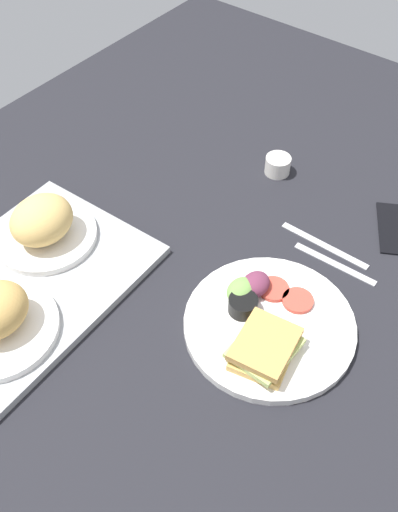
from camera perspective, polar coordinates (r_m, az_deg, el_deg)
The scene contains 8 objects.
ground_plane at distance 108.84cm, azimuth 0.61°, elevation -3.27°, with size 190.00×150.00×3.00cm, color black.
serving_tray at distance 111.33cm, azimuth -16.81°, elevation -2.68°, with size 45.00×33.00×1.60cm, color #9EA0A3.
bread_plate_far at distance 113.91cm, azimuth -15.19°, elevation 2.98°, with size 19.91×19.91×9.95cm.
plate_with_salad at distance 100.98cm, azimuth 6.63°, elevation -6.64°, with size 30.01×30.01×5.40cm.
espresso_cup at distance 129.93cm, azimuth 7.80°, elevation 8.91°, with size 5.60×5.60×4.00cm, color silver.
fork at distance 113.56cm, azimuth 13.30°, elevation -0.74°, with size 17.00×1.40×0.50cm, color #B7B7BC.
knife at distance 116.38cm, azimuth 12.30°, elevation 1.06°, with size 19.00×1.40×0.50cm, color #B7B7BC.
cell_phone at distance 123.42cm, azimuth 18.98°, elevation 2.63°, with size 14.40×7.20×0.80cm, color black.
Camera 1 is at (-53.83, -40.21, 84.12)cm, focal length 40.41 mm.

